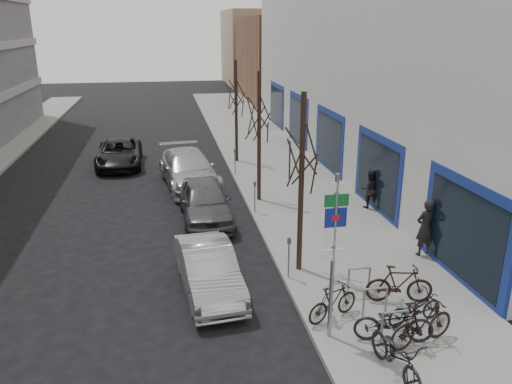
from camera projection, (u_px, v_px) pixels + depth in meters
name	position (u px, v px, depth m)	size (l,w,h in m)	color
ground	(230.00, 352.00, 11.58)	(120.00, 120.00, 0.00)	black
sidewalk_east	(302.00, 198.00, 21.65)	(5.00, 70.00, 0.15)	slate
commercial_building	(492.00, 67.00, 27.83)	(20.00, 32.00, 10.00)	#B7B7B2
brick_building_far	(305.00, 59.00, 49.84)	(12.00, 14.00, 8.00)	brown
tan_building_far	(277.00, 47.00, 63.75)	(13.00, 12.00, 9.00)	#937A5B
highway_sign_pole	(334.00, 248.00, 11.20)	(0.55, 0.10, 4.20)	gray
bike_rack	(375.00, 299.00, 12.58)	(0.66, 2.26, 0.83)	gray
tree_near	(303.00, 142.00, 13.98)	(1.80, 1.80, 5.50)	black
tree_mid	(259.00, 107.00, 20.04)	(1.80, 1.80, 5.50)	black
tree_far	(236.00, 88.00, 26.10)	(1.80, 1.80, 5.50)	black
meter_front	(289.00, 254.00, 14.45)	(0.10, 0.08, 1.27)	gray
meter_mid	(255.00, 194.00, 19.58)	(0.10, 0.08, 1.27)	gray
meter_back	(235.00, 159.00, 24.71)	(0.10, 0.08, 1.27)	gray
bike_near_left	(397.00, 352.00, 10.42)	(0.58, 1.91, 1.16)	black
bike_near_right	(422.00, 323.00, 11.45)	(0.55, 1.85, 1.12)	black
bike_mid_curb	(415.00, 306.00, 12.33)	(0.47, 1.56, 0.95)	black
bike_mid_inner	(333.00, 302.00, 12.49)	(0.47, 1.59, 0.96)	black
bike_far_curb	(394.00, 320.00, 11.58)	(0.56, 1.86, 1.13)	black
bike_far_inner	(399.00, 284.00, 13.23)	(0.54, 1.80, 1.09)	black
parked_car_front	(209.00, 270.00, 14.04)	(1.43, 4.10, 1.35)	#AFAFB4
parked_car_mid	(205.00, 201.00, 19.15)	(1.85, 4.61, 1.57)	#4F5054
parked_car_back	(189.00, 169.00, 23.29)	(2.28, 5.60, 1.63)	#B0B0B6
lane_car	(119.00, 153.00, 26.73)	(2.28, 4.95, 1.38)	black
pedestrian_near	(425.00, 228.00, 15.86)	(0.69, 0.45, 1.88)	black
pedestrian_far	(369.00, 189.00, 20.10)	(0.59, 0.40, 1.59)	black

